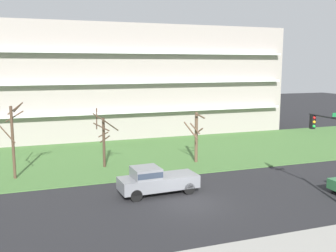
% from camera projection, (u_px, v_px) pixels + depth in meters
% --- Properties ---
extents(ground, '(160.00, 160.00, 0.00)m').
position_uv_depth(ground, '(190.00, 204.00, 24.63)').
color(ground, '#232326').
extents(grass_lawn_strip, '(80.00, 16.00, 0.08)m').
position_uv_depth(grass_lawn_strip, '(135.00, 155.00, 37.67)').
color(grass_lawn_strip, '#477238').
rests_on(grass_lawn_strip, ground).
extents(apartment_building, '(44.55, 11.19, 13.52)m').
position_uv_depth(apartment_building, '(108.00, 81.00, 48.85)').
color(apartment_building, '#9E938C').
rests_on(apartment_building, ground).
extents(tree_far_left, '(1.95, 2.07, 5.94)m').
position_uv_depth(tree_far_left, '(12.00, 137.00, 29.40)').
color(tree_far_left, '#4C3828').
rests_on(tree_far_left, ground).
extents(tree_left, '(2.19, 1.96, 5.11)m').
position_uv_depth(tree_left, '(104.00, 138.00, 32.84)').
color(tree_left, '#423023').
rests_on(tree_left, ground).
extents(tree_center, '(1.80, 1.73, 4.61)m').
position_uv_depth(tree_center, '(196.00, 136.00, 34.53)').
color(tree_center, brown).
rests_on(tree_center, ground).
extents(pickup_gray_near_left, '(5.50, 2.28, 1.95)m').
position_uv_depth(pickup_gray_near_left, '(155.00, 180.00, 26.28)').
color(pickup_gray_near_left, slate).
rests_on(pickup_gray_near_left, ground).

